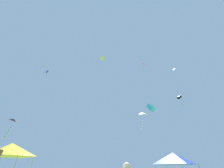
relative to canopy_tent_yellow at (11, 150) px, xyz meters
The scene contains 10 objects.
canopy_tent_yellow is the anchor object (origin of this frame).
canopy_tent_blue 14.51m from the canopy_tent_yellow, 10.95° to the right, with size 2.63×2.63×2.82m.
kite_white_diamond 19.51m from the canopy_tent_yellow, 31.15° to the left, with size 1.31×1.43×3.26m.
kite_black_diamond 9.14m from the canopy_tent_yellow, 124.13° to the left, with size 1.72×1.69×2.87m.
kite_black_box 31.37m from the canopy_tent_yellow, 27.33° to the left, with size 1.44×1.21×2.96m.
kite_yellow_diamond 27.46m from the canopy_tent_yellow, 59.06° to the left, with size 1.28×1.33×0.49m.
kite_pink_delta 26.34m from the canopy_tent_yellow, 27.92° to the left, with size 1.52×1.44×2.45m.
kite_cyan_box 15.25m from the canopy_tent_yellow, ahead, with size 0.77×1.20×1.19m.
kite_blue_box 23.72m from the canopy_tent_yellow, 110.04° to the left, with size 0.56×0.64×1.73m.
kite_blue_diamond 34.59m from the canopy_tent_yellow, 25.67° to the left, with size 0.80×0.68×0.67m.
Camera 1 is at (0.71, -5.70, 1.64)m, focal length 23.30 mm.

